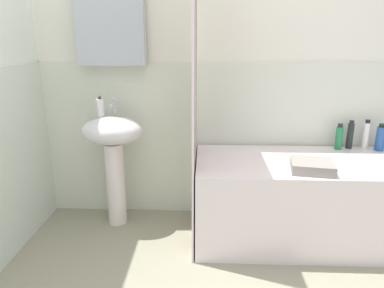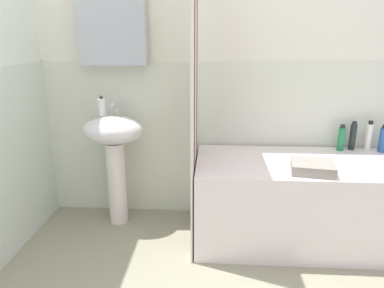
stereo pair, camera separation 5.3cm
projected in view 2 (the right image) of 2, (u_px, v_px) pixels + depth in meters
wall_back_tiled at (239, 71)px, 2.59m from camera, size 3.60×0.18×2.40m
sink at (114, 146)px, 2.57m from camera, size 0.44×0.34×0.83m
faucet at (115, 106)px, 2.57m from camera, size 0.03×0.12×0.12m
soap_dispenser at (102, 107)px, 2.52m from camera, size 0.05×0.05×0.14m
bathtub at (300, 201)px, 2.43m from camera, size 1.44×0.69×0.58m
shower_curtain at (195, 98)px, 2.27m from camera, size 0.01×0.69×2.00m
shampoo_bottle at (384, 139)px, 2.53m from camera, size 0.07×0.07×0.20m
body_wash_bottle at (369, 136)px, 2.56m from camera, size 0.05×0.05×0.22m
conditioner_bottle at (353, 136)px, 2.58m from camera, size 0.05×0.05×0.21m
lotion_bottle at (341, 138)px, 2.56m from camera, size 0.05×0.05×0.19m
towel_folded at (313, 167)px, 2.16m from camera, size 0.29×0.27×0.06m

